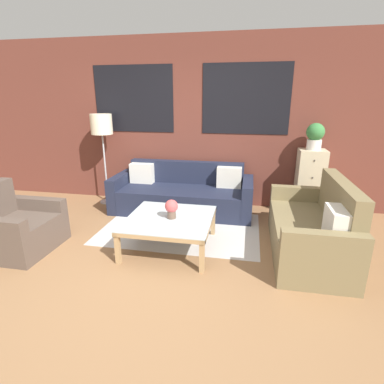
{
  "coord_description": "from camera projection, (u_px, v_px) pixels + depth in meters",
  "views": [
    {
      "loc": [
        1.05,
        -2.7,
        1.82
      ],
      "look_at": [
        0.29,
        1.26,
        0.55
      ],
      "focal_mm": 28.0,
      "sensor_mm": 36.0,
      "label": 1
    }
  ],
  "objects": [
    {
      "name": "potted_plant",
      "position": [
        315.0,
        135.0,
        4.55
      ],
      "size": [
        0.27,
        0.27,
        0.41
      ],
      "color": "silver",
      "rests_on": "drawer_cabinet"
    },
    {
      "name": "coffee_table",
      "position": [
        170.0,
        221.0,
        3.71
      ],
      "size": [
        1.04,
        1.04,
        0.41
      ],
      "color": "silver",
      "rests_on": "ground_plane"
    },
    {
      "name": "armchair_corner",
      "position": [
        17.0,
        228.0,
        3.7
      ],
      "size": [
        0.8,
        0.86,
        0.84
      ],
      "color": "brown",
      "rests_on": "ground_plane"
    },
    {
      "name": "rug",
      "position": [
        181.0,
        228.0,
        4.37
      ],
      "size": [
        2.25,
        1.5,
        0.0
      ],
      "color": "#BCB7B2",
      "rests_on": "ground_plane"
    },
    {
      "name": "couch_dark",
      "position": [
        183.0,
        194.0,
        5.01
      ],
      "size": [
        2.29,
        0.88,
        0.78
      ],
      "color": "#1E2338",
      "rests_on": "ground_plane"
    },
    {
      "name": "ground_plane",
      "position": [
        144.0,
        273.0,
        3.26
      ],
      "size": [
        16.0,
        16.0,
        0.0
      ],
      "primitive_type": "plane",
      "color": "#8E6642"
    },
    {
      "name": "flower_vase",
      "position": [
        171.0,
        208.0,
        3.64
      ],
      "size": [
        0.16,
        0.16,
        0.24
      ],
      "color": "brown",
      "rests_on": "coffee_table"
    },
    {
      "name": "floor_lamp",
      "position": [
        102.0,
        128.0,
        5.08
      ],
      "size": [
        0.36,
        0.36,
        1.56
      ],
      "color": "#B2B2B7",
      "rests_on": "ground_plane"
    },
    {
      "name": "drawer_cabinet",
      "position": [
        309.0,
        183.0,
        4.78
      ],
      "size": [
        0.41,
        0.39,
        1.06
      ],
      "color": "#C6B793",
      "rests_on": "ground_plane"
    },
    {
      "name": "wall_back_brick",
      "position": [
        188.0,
        123.0,
        5.12
      ],
      "size": [
        8.4,
        0.09,
        2.8
      ],
      "color": "brown",
      "rests_on": "ground_plane"
    },
    {
      "name": "settee_vintage",
      "position": [
        313.0,
        230.0,
        3.58
      ],
      "size": [
        0.8,
        1.67,
        0.92
      ],
      "color": "olive",
      "rests_on": "ground_plane"
    }
  ]
}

